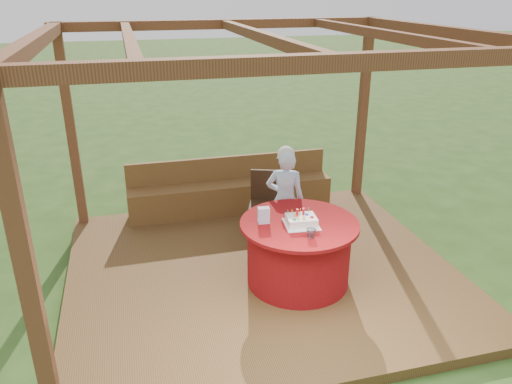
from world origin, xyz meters
TOP-DOWN VIEW (x-y plane):
  - ground at (0.00, 0.00)m, footprint 60.00×60.00m
  - deck at (0.00, 0.00)m, footprint 4.50×4.00m
  - pergola at (0.00, 0.00)m, footprint 4.50×4.00m
  - bench at (0.00, 1.72)m, footprint 3.00×0.42m
  - table at (0.32, -0.39)m, footprint 1.30×1.30m
  - chair at (0.31, 0.95)m, footprint 0.50×0.50m
  - elderly_woman at (0.42, 0.43)m, footprint 0.56×0.46m
  - birthday_cake at (0.32, -0.45)m, footprint 0.39×0.39m
  - gift_bag at (-0.06, -0.30)m, footprint 0.13×0.09m
  - drinking_glass at (0.31, -0.76)m, footprint 0.12×0.12m

SIDE VIEW (x-z plane):
  - ground at x=0.00m, z-range 0.00..0.00m
  - deck at x=0.00m, z-range 0.00..0.12m
  - bench at x=0.00m, z-range -0.02..0.79m
  - table at x=0.32m, z-range 0.13..0.87m
  - chair at x=0.31m, z-range 0.16..1.00m
  - elderly_woman at x=0.42m, z-range 0.12..1.48m
  - drinking_glass at x=0.31m, z-range 0.87..0.96m
  - birthday_cake at x=0.32m, z-range 0.83..1.00m
  - gift_bag at x=-0.06m, z-range 0.87..1.04m
  - pergola at x=0.00m, z-range 1.05..3.77m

